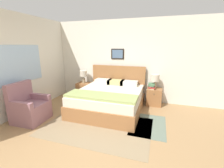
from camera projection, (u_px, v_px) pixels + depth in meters
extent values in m
plane|color=#99754C|center=(84.00, 156.00, 2.50)|extent=(16.00, 16.00, 0.00)
cube|color=silver|center=(125.00, 61.00, 4.91)|extent=(7.09, 0.06, 2.60)
cube|color=black|center=(118.00, 54.00, 4.89)|extent=(0.43, 0.02, 0.33)
cube|color=slate|center=(117.00, 54.00, 4.88)|extent=(0.35, 0.00, 0.27)
cube|color=silver|center=(31.00, 64.00, 4.23)|extent=(0.06, 5.33, 2.60)
cube|color=#9EBCDB|center=(19.00, 64.00, 3.83)|extent=(0.02, 1.39, 0.96)
cube|color=#897556|center=(97.00, 127.00, 3.40)|extent=(2.39, 1.53, 0.01)
cube|color=slate|center=(148.00, 125.00, 3.48)|extent=(0.78, 1.11, 0.01)
cube|color=#936038|center=(109.00, 105.00, 4.28)|extent=(1.79, 1.95, 0.28)
cube|color=#936038|center=(95.00, 113.00, 3.36)|extent=(1.79, 0.06, 0.08)
cube|color=beige|center=(109.00, 96.00, 4.21)|extent=(1.72, 1.87, 0.30)
cube|color=#936038|center=(118.00, 74.00, 4.97)|extent=(1.79, 0.06, 0.57)
cube|color=#8E9E5B|center=(101.00, 96.00, 3.61)|extent=(1.75, 0.55, 0.06)
cube|color=beige|center=(104.00, 81.00, 4.94)|extent=(0.52, 0.32, 0.14)
cube|color=beige|center=(129.00, 83.00, 4.68)|extent=(0.52, 0.32, 0.14)
cube|color=tan|center=(116.00, 82.00, 4.81)|extent=(0.52, 0.32, 0.14)
cube|color=#8E606B|center=(31.00, 112.00, 3.64)|extent=(0.70, 0.72, 0.46)
cube|color=#8E606B|center=(19.00, 92.00, 3.59)|extent=(0.15, 0.70, 0.49)
cube|color=#8E606B|center=(39.00, 96.00, 3.84)|extent=(0.67, 0.13, 0.14)
cube|color=#8E606B|center=(19.00, 105.00, 3.29)|extent=(0.67, 0.13, 0.14)
cube|color=#936038|center=(84.00, 90.00, 5.33)|extent=(0.44, 0.40, 0.52)
sphere|color=#332D28|center=(81.00, 88.00, 5.09)|extent=(0.02, 0.02, 0.02)
cube|color=#936038|center=(154.00, 97.00, 4.62)|extent=(0.44, 0.40, 0.52)
sphere|color=#332D28|center=(154.00, 94.00, 4.38)|extent=(0.02, 0.02, 0.02)
cylinder|color=gray|center=(84.00, 80.00, 5.25)|extent=(0.10, 0.10, 0.17)
cylinder|color=gray|center=(84.00, 77.00, 5.23)|extent=(0.02, 0.02, 0.06)
cylinder|color=beige|center=(83.00, 73.00, 5.19)|extent=(0.24, 0.24, 0.20)
cylinder|color=gray|center=(155.00, 86.00, 4.55)|extent=(0.10, 0.10, 0.17)
cylinder|color=gray|center=(155.00, 82.00, 4.52)|extent=(0.02, 0.02, 0.06)
cylinder|color=beige|center=(155.00, 78.00, 4.49)|extent=(0.24, 0.24, 0.20)
cube|color=beige|center=(151.00, 88.00, 4.54)|extent=(0.17, 0.27, 0.04)
cube|color=#B7332D|center=(151.00, 87.00, 4.53)|extent=(0.22, 0.30, 0.03)
cube|color=silver|center=(151.00, 86.00, 4.52)|extent=(0.17, 0.23, 0.03)
cube|color=#4C7551|center=(151.00, 85.00, 4.52)|extent=(0.19, 0.29, 0.03)
cube|color=#4C7551|center=(152.00, 84.00, 4.51)|extent=(0.20, 0.24, 0.04)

